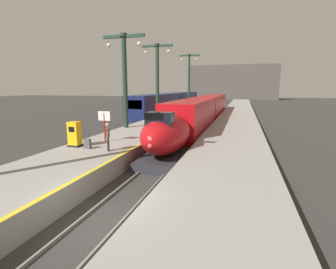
# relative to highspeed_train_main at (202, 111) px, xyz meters

# --- Properties ---
(ground_plane) EXTENTS (260.00, 260.00, 0.00)m
(ground_plane) POSITION_rel_highspeed_train_main_xyz_m (0.00, -23.59, -1.93)
(ground_plane) COLOR #33302D
(platform_left) EXTENTS (4.80, 110.00, 1.05)m
(platform_left) POSITION_rel_highspeed_train_main_xyz_m (-4.05, 1.16, -1.40)
(platform_left) COLOR gray
(platform_left) RESTS_ON ground
(platform_right) EXTENTS (4.80, 110.00, 1.05)m
(platform_right) POSITION_rel_highspeed_train_main_xyz_m (4.05, 1.16, -1.40)
(platform_right) COLOR gray
(platform_right) RESTS_ON ground
(platform_left_safety_stripe) EXTENTS (0.20, 107.80, 0.01)m
(platform_left_safety_stripe) POSITION_rel_highspeed_train_main_xyz_m (-1.77, 1.16, -0.88)
(platform_left_safety_stripe) COLOR yellow
(platform_left_safety_stripe) RESTS_ON platform_left
(rail_main_left) EXTENTS (0.08, 110.00, 0.12)m
(rail_main_left) POSITION_rel_highspeed_train_main_xyz_m (-0.75, 3.91, -1.87)
(rail_main_left) COLOR slate
(rail_main_left) RESTS_ON ground
(rail_main_right) EXTENTS (0.08, 110.00, 0.12)m
(rail_main_right) POSITION_rel_highspeed_train_main_xyz_m (0.75, 3.91, -1.87)
(rail_main_right) COLOR slate
(rail_main_right) RESTS_ON ground
(rail_secondary_left) EXTENTS (0.08, 110.00, 0.12)m
(rail_secondary_left) POSITION_rel_highspeed_train_main_xyz_m (-8.85, 3.91, -1.87)
(rail_secondary_left) COLOR slate
(rail_secondary_left) RESTS_ON ground
(rail_secondary_right) EXTENTS (0.08, 110.00, 0.12)m
(rail_secondary_right) POSITION_rel_highspeed_train_main_xyz_m (-7.35, 3.91, -1.87)
(rail_secondary_right) COLOR slate
(rail_secondary_right) RESTS_ON ground
(highspeed_train_main) EXTENTS (2.92, 37.84, 3.60)m
(highspeed_train_main) POSITION_rel_highspeed_train_main_xyz_m (0.00, 0.00, 0.00)
(highspeed_train_main) COLOR #B20F14
(highspeed_train_main) RESTS_ON ground
(regional_train_adjacent) EXTENTS (2.85, 36.60, 3.80)m
(regional_train_adjacent) POSITION_rel_highspeed_train_main_xyz_m (-8.10, 15.86, 0.20)
(regional_train_adjacent) COLOR #141E4C
(regional_train_adjacent) RESTS_ON ground
(station_column_mid) EXTENTS (4.00, 0.68, 8.52)m
(station_column_mid) POSITION_rel_highspeed_train_main_xyz_m (-5.90, -8.97, 4.29)
(station_column_mid) COLOR #1E3828
(station_column_mid) RESTS_ON platform_left
(station_column_far) EXTENTS (4.00, 0.68, 9.10)m
(station_column_far) POSITION_rel_highspeed_train_main_xyz_m (-5.90, 0.42, 4.60)
(station_column_far) COLOR #1E3828
(station_column_far) RESTS_ON platform_left
(station_column_distant) EXTENTS (4.00, 0.68, 10.23)m
(station_column_distant) POSITION_rel_highspeed_train_main_xyz_m (-5.90, 20.11, 5.20)
(station_column_distant) COLOR #1E3828
(station_column_distant) RESTS_ON platform_left
(passenger_near_edge) EXTENTS (0.38, 0.51, 1.69)m
(passenger_near_edge) POSITION_rel_highspeed_train_main_xyz_m (-2.90, -17.73, 0.11)
(passenger_near_edge) COLOR #23232D
(passenger_near_edge) RESTS_ON platform_left
(passenger_mid_platform) EXTENTS (0.26, 0.57, 1.69)m
(passenger_mid_platform) POSITION_rel_highspeed_train_main_xyz_m (-2.31, -9.45, 0.11)
(passenger_mid_platform) COLOR #23232D
(passenger_mid_platform) RESTS_ON platform_left
(rolling_suitcase) EXTENTS (0.40, 0.22, 0.98)m
(rolling_suitcase) POSITION_rel_highspeed_train_main_xyz_m (-4.42, -17.57, -0.57)
(rolling_suitcase) COLOR #4C4C51
(rolling_suitcase) RESTS_ON platform_left
(ticket_machine_yellow) EXTENTS (0.76, 0.62, 1.60)m
(ticket_machine_yellow) POSITION_rel_highspeed_train_main_xyz_m (-5.55, -17.25, -0.14)
(ticket_machine_yellow) COLOR yellow
(ticket_machine_yellow) RESTS_ON platform_left
(departure_info_board) EXTENTS (0.90, 0.10, 2.12)m
(departure_info_board) POSITION_rel_highspeed_train_main_xyz_m (-4.47, -15.35, 0.63)
(departure_info_board) COLOR maroon
(departure_info_board) RESTS_ON platform_left
(terminus_back_wall) EXTENTS (36.00, 2.00, 14.00)m
(terminus_back_wall) POSITION_rel_highspeed_train_main_xyz_m (0.00, 78.41, 5.07)
(terminus_back_wall) COLOR #4C4742
(terminus_back_wall) RESTS_ON ground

